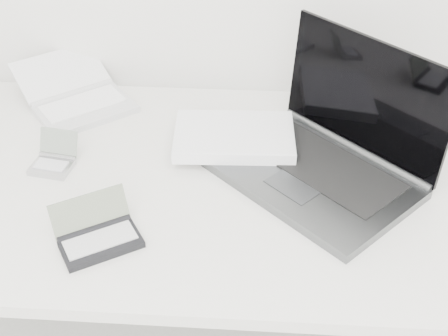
# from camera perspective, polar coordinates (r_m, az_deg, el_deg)

# --- Properties ---
(desk) EXTENTS (1.60, 0.80, 0.73)m
(desk) POSITION_cam_1_polar(r_m,az_deg,el_deg) (1.45, 1.29, -2.44)
(desk) COLOR white
(desk) RESTS_ON ground
(laptop_large) EXTENTS (0.61, 0.53, 0.29)m
(laptop_large) POSITION_cam_1_polar(r_m,az_deg,el_deg) (1.44, 7.24, 1.71)
(laptop_large) COLOR #515456
(laptop_large) RESTS_ON desk
(netbook_open_white) EXTENTS (0.37, 0.38, 0.08)m
(netbook_open_white) POSITION_cam_1_polar(r_m,az_deg,el_deg) (1.72, -13.22, 6.22)
(netbook_open_white) COLOR silver
(netbook_open_white) RESTS_ON desk
(pda_silver) EXTENTS (0.11, 0.12, 0.07)m
(pda_silver) POSITION_cam_1_polar(r_m,az_deg,el_deg) (1.50, -15.29, 0.70)
(pda_silver) COLOR #BABABF
(pda_silver) RESTS_ON desk
(palmtop_charcoal) EXTENTS (0.19, 0.18, 0.08)m
(palmtop_charcoal) POSITION_cam_1_polar(r_m,az_deg,el_deg) (1.28, -11.45, -6.07)
(palmtop_charcoal) COLOR black
(palmtop_charcoal) RESTS_ON desk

